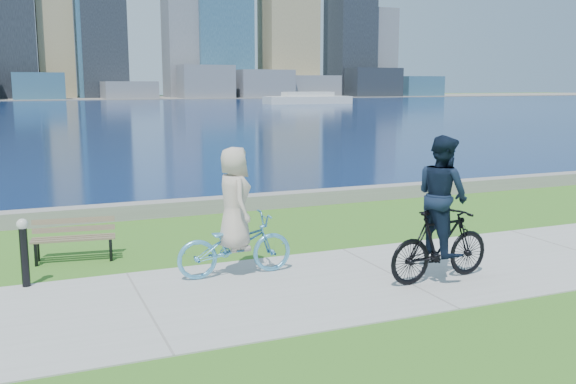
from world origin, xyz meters
The scene contains 10 objects.
ground centered at (0.00, 0.00, 0.00)m, with size 320.00×320.00×0.00m, color #31671B.
concrete_path centered at (0.00, 0.00, 0.01)m, with size 80.00×3.50×0.02m, color #A0A19B.
seawall centered at (0.00, 6.20, 0.17)m, with size 90.00×0.50×0.35m, color gray.
bay_water centered at (0.00, 72.00, 0.00)m, with size 320.00×131.00×0.01m, color #0B1F49.
far_shore centered at (0.00, 130.00, 0.06)m, with size 320.00×30.00×0.12m, color slate.
ferry_far centered at (34.83, 80.17, 0.75)m, with size 13.22×3.78×1.79m.
park_bench centered at (-4.71, 2.98, 0.45)m, with size 1.47×0.67×0.73m.
bollard_lamp centered at (-5.53, 1.64, 0.62)m, with size 0.17×0.17×1.08m.
cyclist_woman centered at (-2.38, 0.96, 0.80)m, with size 0.70×1.92×2.10m.
cyclist_man centered at (0.53, -0.54, 0.99)m, with size 0.77×1.94×2.30m.
Camera 1 is at (-5.46, -8.67, 3.11)m, focal length 40.00 mm.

